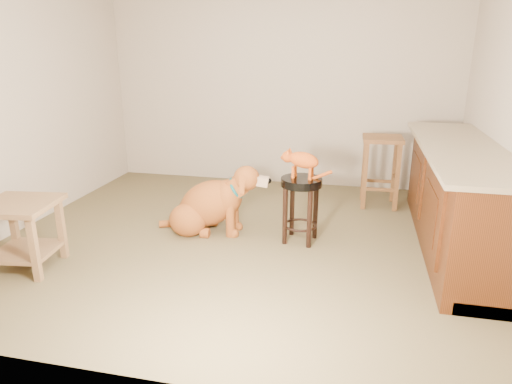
% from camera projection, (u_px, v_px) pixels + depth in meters
% --- Properties ---
extents(floor, '(4.50, 4.00, 0.01)m').
position_uv_depth(floor, '(243.00, 239.00, 4.39)').
color(floor, brown).
rests_on(floor, ground).
extents(room_shell, '(4.54, 4.04, 2.62)m').
position_uv_depth(room_shell, '(241.00, 58.00, 3.88)').
color(room_shell, '#B0A08E').
rests_on(room_shell, ground).
extents(cabinet_run, '(0.70, 2.56, 0.94)m').
position_uv_depth(cabinet_run, '(458.00, 200.00, 4.13)').
color(cabinet_run, '#401D0B').
rests_on(cabinet_run, ground).
extents(padded_stool, '(0.38, 0.38, 0.62)m').
position_uv_depth(padded_stool, '(301.00, 197.00, 4.22)').
color(padded_stool, black).
rests_on(padded_stool, ground).
extents(wood_stool, '(0.45, 0.45, 0.80)m').
position_uv_depth(wood_stool, '(380.00, 170.00, 5.21)').
color(wood_stool, brown).
rests_on(wood_stool, ground).
extents(side_table, '(0.63, 0.63, 0.58)m').
position_uv_depth(side_table, '(22.00, 225.00, 3.71)').
color(side_table, brown).
rests_on(side_table, ground).
extents(golden_retriever, '(1.17, 0.59, 0.74)m').
position_uv_depth(golden_retriever, '(210.00, 205.00, 4.50)').
color(golden_retriever, brown).
rests_on(golden_retriever, ground).
extents(tabby_kitten, '(0.48, 0.18, 0.30)m').
position_uv_depth(tabby_kitten, '(301.00, 161.00, 4.12)').
color(tabby_kitten, '#9F3E0F').
rests_on(tabby_kitten, padded_stool).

